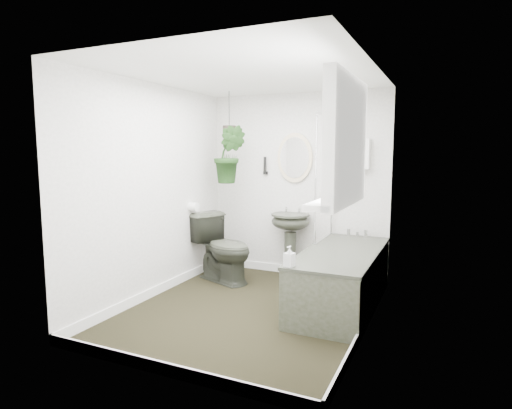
% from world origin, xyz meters
% --- Properties ---
extents(floor, '(2.30, 2.80, 0.02)m').
position_xyz_m(floor, '(0.00, 0.00, -0.01)').
color(floor, black).
rests_on(floor, ground).
extents(ceiling, '(2.30, 2.80, 0.02)m').
position_xyz_m(ceiling, '(0.00, 0.00, 2.31)').
color(ceiling, white).
rests_on(ceiling, ground).
extents(wall_back, '(2.30, 0.02, 2.30)m').
position_xyz_m(wall_back, '(0.00, 1.41, 1.15)').
color(wall_back, silver).
rests_on(wall_back, ground).
extents(wall_front, '(2.30, 0.02, 2.30)m').
position_xyz_m(wall_front, '(0.00, -1.41, 1.15)').
color(wall_front, silver).
rests_on(wall_front, ground).
extents(wall_left, '(0.02, 2.80, 2.30)m').
position_xyz_m(wall_left, '(-1.16, 0.00, 1.15)').
color(wall_left, silver).
rests_on(wall_left, ground).
extents(wall_right, '(0.02, 2.80, 2.30)m').
position_xyz_m(wall_right, '(1.16, 0.00, 1.15)').
color(wall_right, silver).
rests_on(wall_right, ground).
extents(skirting, '(2.30, 2.80, 0.10)m').
position_xyz_m(skirting, '(0.00, 0.00, 0.05)').
color(skirting, white).
rests_on(skirting, floor).
extents(bathtub, '(0.72, 1.72, 0.58)m').
position_xyz_m(bathtub, '(0.80, 0.50, 0.29)').
color(bathtub, '#30342A').
rests_on(bathtub, floor).
extents(bath_screen, '(0.04, 0.72, 1.40)m').
position_xyz_m(bath_screen, '(0.47, 0.99, 1.28)').
color(bath_screen, silver).
rests_on(bath_screen, bathtub).
extents(shower_box, '(0.20, 0.10, 0.35)m').
position_xyz_m(shower_box, '(0.80, 1.34, 1.55)').
color(shower_box, white).
rests_on(shower_box, wall_back).
extents(oval_mirror, '(0.46, 0.03, 0.62)m').
position_xyz_m(oval_mirror, '(-0.02, 1.37, 1.50)').
color(oval_mirror, beige).
rests_on(oval_mirror, wall_back).
extents(wall_sconce, '(0.04, 0.04, 0.22)m').
position_xyz_m(wall_sconce, '(-0.42, 1.36, 1.40)').
color(wall_sconce, black).
rests_on(wall_sconce, wall_back).
extents(toilet_roll_holder, '(0.11, 0.11, 0.11)m').
position_xyz_m(toilet_roll_holder, '(-1.10, 0.70, 0.90)').
color(toilet_roll_holder, white).
rests_on(toilet_roll_holder, wall_left).
extents(window_recess, '(0.08, 1.00, 0.90)m').
position_xyz_m(window_recess, '(1.09, -0.70, 1.65)').
color(window_recess, white).
rests_on(window_recess, wall_right).
extents(window_sill, '(0.18, 1.00, 0.04)m').
position_xyz_m(window_sill, '(1.02, -0.70, 1.23)').
color(window_sill, white).
rests_on(window_sill, wall_right).
extents(window_blinds, '(0.01, 0.86, 0.76)m').
position_xyz_m(window_blinds, '(1.04, -0.70, 1.65)').
color(window_blinds, white).
rests_on(window_blinds, wall_right).
extents(toilet, '(0.91, 0.72, 0.82)m').
position_xyz_m(toilet, '(-0.71, 0.75, 0.41)').
color(toilet, '#30342A').
rests_on(toilet, floor).
extents(pedestal_sink, '(0.52, 0.46, 0.81)m').
position_xyz_m(pedestal_sink, '(-0.02, 1.24, 0.41)').
color(pedestal_sink, '#30342A').
rests_on(pedestal_sink, floor).
extents(sill_plant, '(0.23, 0.21, 0.24)m').
position_xyz_m(sill_plant, '(0.98, -0.40, 1.37)').
color(sill_plant, black).
rests_on(sill_plant, window_sill).
extents(hanging_plant, '(0.45, 0.40, 0.70)m').
position_xyz_m(hanging_plant, '(-0.72, 0.95, 1.54)').
color(hanging_plant, black).
rests_on(hanging_plant, ceiling).
extents(soap_bottle, '(0.10, 0.10, 0.18)m').
position_xyz_m(soap_bottle, '(0.52, -0.29, 0.67)').
color(soap_bottle, black).
rests_on(soap_bottle, bathtub).
extents(hanging_pot, '(0.16, 0.16, 0.12)m').
position_xyz_m(hanging_pot, '(-0.72, 0.95, 1.83)').
color(hanging_pot, black).
rests_on(hanging_pot, ceiling).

